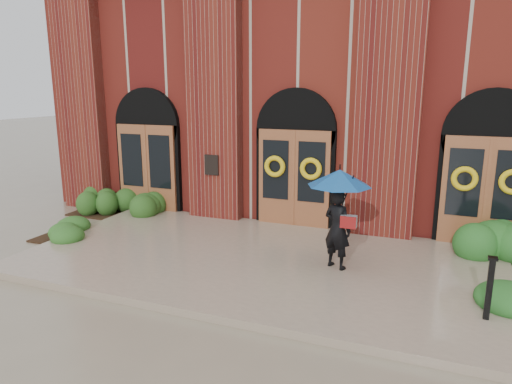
% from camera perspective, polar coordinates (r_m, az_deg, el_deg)
% --- Properties ---
extents(ground, '(90.00, 90.00, 0.00)m').
position_cam_1_polar(ground, '(9.79, -0.07, -9.23)').
color(ground, gray).
rests_on(ground, ground).
extents(landing, '(10.00, 5.30, 0.15)m').
position_cam_1_polar(landing, '(9.90, 0.25, -8.52)').
color(landing, gray).
rests_on(landing, ground).
extents(church_building, '(16.20, 12.53, 7.00)m').
position_cam_1_polar(church_building, '(17.55, 10.73, 12.06)').
color(church_building, maroon).
rests_on(church_building, ground).
extents(man_with_umbrella, '(1.65, 1.65, 2.01)m').
position_cam_1_polar(man_with_umbrella, '(9.04, 10.31, -0.98)').
color(man_with_umbrella, black).
rests_on(man_with_umbrella, landing).
extents(metal_post, '(0.14, 0.14, 1.02)m').
position_cam_1_polar(metal_post, '(8.04, 27.16, -10.51)').
color(metal_post, black).
rests_on(metal_post, landing).
extents(hedge_wall_left, '(2.70, 1.08, 0.69)m').
position_cam_1_polar(hedge_wall_left, '(14.04, -16.77, -1.44)').
color(hedge_wall_left, '#264D19').
rests_on(hedge_wall_left, ground).
extents(hedge_front_left, '(1.26, 1.08, 0.44)m').
position_cam_1_polar(hedge_front_left, '(12.42, -22.60, -4.34)').
color(hedge_front_left, '#29591E').
rests_on(hedge_front_left, ground).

